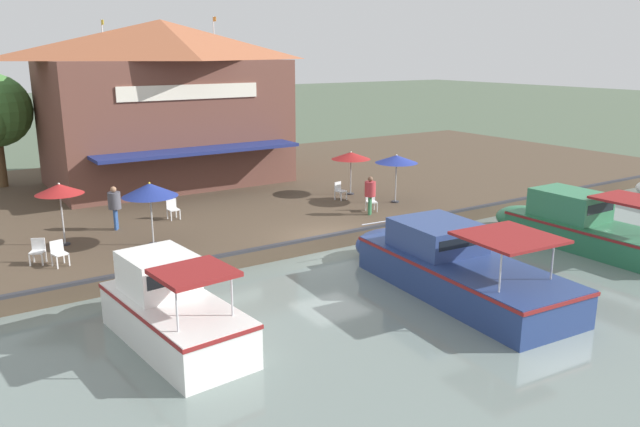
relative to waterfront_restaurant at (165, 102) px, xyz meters
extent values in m
plane|color=#4C5B47|center=(13.54, 1.40, -4.94)|extent=(220.00, 220.00, 0.00)
cube|color=#4C3D2D|center=(2.54, 1.40, -4.64)|extent=(22.00, 56.00, 0.60)
cube|color=#2D2D33|center=(13.44, 1.40, -4.29)|extent=(0.20, 50.40, 0.10)
cube|color=brown|center=(-0.02, 0.00, -1.08)|extent=(7.19, 11.85, 6.50)
pyramid|color=#9E5638|center=(-0.02, 0.00, 3.18)|extent=(7.55, 12.44, 2.03)
cube|color=navy|center=(4.48, 0.00, -2.04)|extent=(1.80, 10.07, 0.16)
cube|color=silver|center=(3.62, 0.00, 0.70)|extent=(0.08, 7.11, 0.70)
cylinder|color=silver|center=(-0.02, 2.96, 3.30)|extent=(0.06, 0.06, 2.26)
cube|color=orange|center=(0.16, 2.96, 4.28)|extent=(0.36, 0.03, 0.24)
cylinder|color=silver|center=(-0.02, -2.96, 3.15)|extent=(0.06, 0.06, 1.96)
cube|color=gold|center=(0.16, -2.96, 3.97)|extent=(0.36, 0.03, 0.24)
cylinder|color=#B7B7B7|center=(10.47, 7.25, -3.27)|extent=(0.06, 0.06, 2.13)
cylinder|color=#2D2D33|center=(10.47, 7.25, -4.31)|extent=(0.36, 0.36, 0.06)
cone|color=navy|center=(10.47, 7.25, -2.26)|extent=(2.00, 2.00, 0.36)
cone|color=white|center=(10.47, 7.25, -2.24)|extent=(1.24, 1.24, 0.29)
sphere|color=white|center=(10.47, 7.25, -2.08)|extent=(0.08, 0.08, 0.08)
cylinder|color=#B7B7B7|center=(7.94, 6.47, -3.33)|extent=(0.06, 0.06, 2.01)
cylinder|color=#2D2D33|center=(7.94, 6.47, -4.31)|extent=(0.36, 0.36, 0.06)
cone|color=maroon|center=(7.94, 6.47, -2.38)|extent=(1.94, 1.94, 0.35)
cone|color=white|center=(7.94, 6.47, -2.36)|extent=(1.20, 1.20, 0.28)
sphere|color=white|center=(7.94, 6.47, -2.21)|extent=(0.08, 0.08, 0.08)
cylinder|color=#B7B7B7|center=(8.95, -7.31, -3.25)|extent=(0.06, 0.06, 2.17)
cylinder|color=#2D2D33|center=(8.95, -7.31, -4.31)|extent=(0.36, 0.36, 0.06)
cone|color=maroon|center=(8.95, -7.31, -2.22)|extent=(1.70, 1.70, 0.37)
cone|color=white|center=(8.95, -7.31, -2.20)|extent=(1.06, 1.06, 0.30)
sphere|color=white|center=(8.95, -7.31, -2.04)|extent=(0.08, 0.08, 0.08)
cylinder|color=#B7B7B7|center=(10.75, -4.57, -3.26)|extent=(0.06, 0.06, 2.16)
cylinder|color=#2D2D33|center=(10.75, -4.57, -4.31)|extent=(0.36, 0.36, 0.06)
cone|color=navy|center=(10.75, -4.57, -2.25)|extent=(2.01, 2.01, 0.48)
cone|color=yellow|center=(10.75, -4.57, -2.23)|extent=(1.25, 1.25, 0.38)
sphere|color=yellow|center=(10.75, -4.57, -2.01)|extent=(0.08, 0.08, 0.08)
cube|color=white|center=(11.01, -8.44, -4.12)|extent=(0.05, 0.05, 0.42)
cube|color=white|center=(10.83, -8.80, -4.12)|extent=(0.05, 0.05, 0.42)
cube|color=white|center=(10.65, -8.26, -4.12)|extent=(0.05, 0.05, 0.42)
cube|color=white|center=(10.47, -8.62, -4.12)|extent=(0.05, 0.05, 0.42)
cube|color=white|center=(10.74, -8.53, -3.91)|extent=(0.59, 0.59, 0.05)
cube|color=white|center=(10.56, -8.44, -3.69)|extent=(0.23, 0.41, 0.40)
cube|color=white|center=(11.48, 5.36, -4.12)|extent=(0.05, 0.05, 0.42)
cube|color=white|center=(11.35, 4.99, -4.12)|extent=(0.05, 0.05, 0.42)
cube|color=white|center=(11.11, 5.50, -4.12)|extent=(0.05, 0.05, 0.42)
cube|color=white|center=(10.97, 5.12, -4.12)|extent=(0.05, 0.05, 0.42)
cube|color=white|center=(11.23, 5.24, -3.91)|extent=(0.56, 0.56, 0.05)
cube|color=white|center=(11.04, 5.31, -3.69)|extent=(0.19, 0.43, 0.40)
cube|color=white|center=(7.88, -2.43, -4.12)|extent=(0.04, 0.04, 0.42)
cube|color=white|center=(7.90, -2.83, -4.12)|extent=(0.04, 0.04, 0.42)
cube|color=white|center=(7.48, -2.46, -4.12)|extent=(0.04, 0.04, 0.42)
cube|color=white|center=(7.50, -2.86, -4.12)|extent=(0.04, 0.04, 0.42)
cube|color=white|center=(7.69, -2.64, -3.91)|extent=(0.46, 0.46, 0.05)
cube|color=white|center=(7.49, -2.66, -3.69)|extent=(0.06, 0.44, 0.40)
cube|color=white|center=(8.77, 5.63, -4.12)|extent=(0.05, 0.05, 0.42)
cube|color=white|center=(8.86, 5.24, -4.12)|extent=(0.05, 0.05, 0.42)
cube|color=white|center=(8.38, 5.54, -4.12)|extent=(0.05, 0.05, 0.42)
cube|color=white|center=(8.47, 5.15, -4.12)|extent=(0.05, 0.05, 0.42)
cube|color=white|center=(8.62, 5.39, -3.91)|extent=(0.53, 0.53, 0.05)
cube|color=white|center=(8.43, 5.34, -3.69)|extent=(0.14, 0.44, 0.40)
cube|color=white|center=(11.52, -7.70, -4.12)|extent=(0.05, 0.05, 0.42)
cube|color=white|center=(11.60, -8.09, -4.12)|extent=(0.05, 0.05, 0.42)
cube|color=white|center=(11.13, -7.78, -4.12)|extent=(0.05, 0.05, 0.42)
cube|color=white|center=(11.21, -8.18, -4.12)|extent=(0.05, 0.05, 0.42)
cube|color=white|center=(11.36, -7.94, -3.91)|extent=(0.53, 0.53, 0.05)
cube|color=white|center=(11.17, -7.98, -3.69)|extent=(0.13, 0.44, 0.40)
cylinder|color=#337547|center=(11.69, 4.76, -3.92)|extent=(0.13, 0.13, 0.82)
cylinder|color=#337547|center=(11.58, 4.89, -3.92)|extent=(0.13, 0.13, 0.82)
cylinder|color=#B23338|center=(11.64, 4.83, -3.19)|extent=(0.48, 0.48, 0.65)
sphere|color=brown|center=(11.64, 4.83, -2.75)|extent=(0.22, 0.22, 0.22)
cylinder|color=#2D5193|center=(7.86, -5.09, -3.91)|extent=(0.13, 0.13, 0.86)
cylinder|color=#2D5193|center=(8.02, -5.18, -3.91)|extent=(0.13, 0.13, 0.86)
cylinder|color=#4C4C56|center=(7.94, -5.13, -3.14)|extent=(0.50, 0.50, 0.68)
sphere|color=#9E7051|center=(7.94, -5.13, -2.69)|extent=(0.23, 0.23, 0.23)
cube|color=#287047|center=(19.01, 10.08, -4.36)|extent=(6.68, 2.40, 0.99)
ellipsoid|color=#287047|center=(15.68, 10.07, -4.36)|extent=(2.36, 2.27, 0.99)
cube|color=maroon|center=(19.01, 10.08, -3.95)|extent=(6.75, 2.44, 0.10)
cube|color=#337A51|center=(17.83, 10.07, -3.32)|extent=(2.69, 1.91, 1.10)
cube|color=black|center=(19.15, 10.08, -3.18)|extent=(0.06, 1.67, 0.38)
cube|color=maroon|center=(20.58, 10.08, -2.62)|extent=(2.77, 2.03, 0.09)
cube|color=navy|center=(19.58, 2.40, -4.29)|extent=(7.72, 3.39, 1.14)
ellipsoid|color=navy|center=(15.82, 2.66, -4.29)|extent=(2.85, 2.91, 1.14)
cube|color=maroon|center=(19.58, 2.40, -3.80)|extent=(7.82, 3.44, 0.10)
cube|color=navy|center=(18.25, 2.49, -3.26)|extent=(2.76, 2.48, 0.92)
cube|color=black|center=(19.53, 2.40, -3.14)|extent=(0.20, 2.01, 0.32)
cube|color=maroon|center=(21.35, 2.27, -2.51)|extent=(2.60, 2.61, 0.08)
cylinder|color=silver|center=(22.15, 3.23, -3.11)|extent=(0.05, 0.05, 1.21)
cylinder|color=silver|center=(22.01, 1.22, -3.11)|extent=(0.05, 0.05, 1.21)
cylinder|color=silver|center=(15.51, 2.68, -3.42)|extent=(0.20, 2.30, 0.04)
cube|color=white|center=(17.97, -6.43, -4.25)|extent=(5.25, 2.54, 1.21)
ellipsoid|color=white|center=(15.44, -6.67, -4.25)|extent=(1.97, 2.13, 1.21)
cube|color=maroon|center=(17.97, -6.43, -3.73)|extent=(5.31, 2.58, 0.10)
cube|color=white|center=(17.08, -6.51, -3.12)|extent=(2.05, 1.83, 1.07)
cube|color=black|center=(18.01, -6.42, -2.98)|extent=(0.20, 1.45, 0.37)
cube|color=maroon|center=(19.16, -6.32, -2.52)|extent=(1.82, 1.91, 0.11)
cylinder|color=silver|center=(19.59, -5.55, -3.09)|extent=(0.05, 0.05, 1.13)
cylinder|color=silver|center=(19.72, -6.99, -3.09)|extent=(0.05, 0.05, 1.13)
ellipsoid|color=white|center=(19.92, 1.87, -4.74)|extent=(0.59, 0.60, 0.24)
cylinder|color=white|center=(19.77, 2.02, -4.42)|extent=(0.07, 0.07, 0.40)
sphere|color=white|center=(19.76, 2.03, -4.22)|extent=(0.10, 0.10, 0.10)
cone|color=orange|center=(19.71, 2.08, -4.22)|extent=(0.07, 0.07, 0.04)
cylinder|color=brown|center=(-5.06, 0.90, -2.95)|extent=(0.41, 0.41, 2.78)
sphere|color=#2D6028|center=(-5.06, 0.90, 0.36)|extent=(5.12, 5.12, 5.12)
sphere|color=#2D6028|center=(-4.03, 0.13, -0.15)|extent=(3.58, 3.58, 3.58)
cylinder|color=brown|center=(-3.65, -7.81, -3.04)|extent=(0.48, 0.48, 2.59)
camera|label=1|loc=(32.55, -11.49, 2.60)|focal=35.00mm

